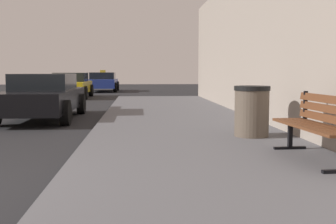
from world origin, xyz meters
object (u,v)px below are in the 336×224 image
object	(u,v)px
car_yellow	(71,85)
bench	(320,122)
car_black	(43,96)
trash_bin	(252,111)
car_blue	(103,82)

from	to	relation	value
car_yellow	bench	bearing A→B (deg)	109.94
bench	car_black	bearing A→B (deg)	125.28
trash_bin	bench	bearing A→B (deg)	-79.84
trash_bin	car_yellow	size ratio (longest dim) A/B	0.23
bench	car_black	distance (m)	8.29
car_black	car_blue	bearing A→B (deg)	-90.97
trash_bin	car_black	size ratio (longest dim) A/B	0.20
bench	trash_bin	size ratio (longest dim) A/B	1.94
bench	trash_bin	world-z (taller)	trash_bin
trash_bin	car_yellow	world-z (taller)	car_yellow
bench	car_yellow	xyz separation A→B (m)	(-5.87, 16.19, -0.02)
trash_bin	car_blue	bearing A→B (deg)	102.03
trash_bin	car_blue	size ratio (longest dim) A/B	0.21
car_yellow	car_blue	distance (m)	6.88
bench	car_yellow	size ratio (longest dim) A/B	0.44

